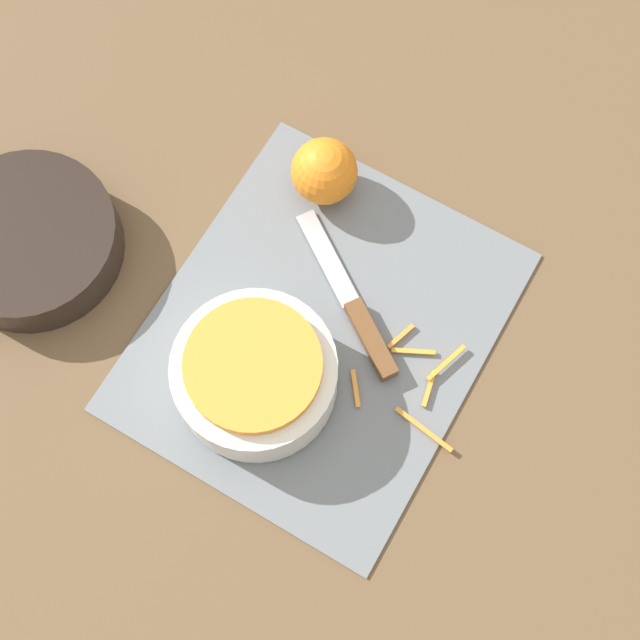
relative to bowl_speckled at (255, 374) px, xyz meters
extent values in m
plane|color=brown|center=(0.09, -0.03, -0.04)|extent=(4.00, 4.00, 0.00)
cube|color=slate|center=(0.09, -0.03, -0.04)|extent=(0.41, 0.34, 0.01)
cylinder|color=silver|center=(0.00, 0.00, -0.01)|extent=(0.17, 0.17, 0.06)
cylinder|color=orange|center=(0.00, 0.00, 0.03)|extent=(0.14, 0.14, 0.02)
cylinder|color=black|center=(0.01, 0.30, -0.02)|extent=(0.20, 0.20, 0.05)
cube|color=brown|center=(0.10, -0.08, -0.03)|extent=(0.07, 0.09, 0.02)
cube|color=#B2B2B7|center=(0.16, 0.01, -0.04)|extent=(0.09, 0.11, 0.00)
sphere|color=orange|center=(0.24, 0.06, 0.00)|extent=(0.08, 0.08, 0.08)
cube|color=gold|center=(0.08, -0.16, -0.04)|extent=(0.04, 0.01, 0.00)
cube|color=orange|center=(0.12, -0.11, -0.04)|extent=(0.04, 0.02, 0.00)
cube|color=gold|center=(0.12, -0.13, -0.04)|extent=(0.03, 0.04, 0.00)
cube|color=orange|center=(0.05, -0.09, -0.04)|extent=(0.04, 0.03, 0.00)
cube|color=gold|center=(0.12, -0.16, -0.03)|extent=(0.05, 0.02, 0.00)
cube|color=orange|center=(0.05, -0.18, -0.04)|extent=(0.02, 0.07, 0.00)
camera|label=1|loc=(-0.18, -0.18, 0.88)|focal=50.00mm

